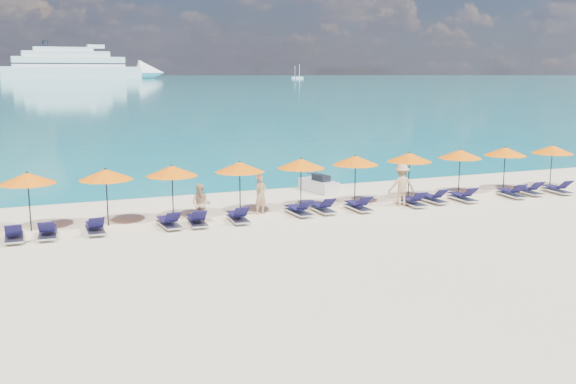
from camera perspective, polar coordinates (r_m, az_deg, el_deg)
name	(u,v)px	position (r m, az deg, el deg)	size (l,w,h in m)	color
ground	(319,239)	(23.01, 2.76, -4.22)	(1400.00, 1400.00, 0.00)	beige
sea	(40,78)	(680.33, -21.18, 9.45)	(1600.00, 1300.00, 0.01)	#1FA9B2
cruise_ship	(87,67)	(557.88, -17.46, 10.53)	(130.53, 29.03, 36.04)	white
sailboat_near	(299,77)	(539.85, 1.02, 10.16)	(6.49, 2.16, 11.89)	white
sailboat_far	(295,77)	(562.36, 0.62, 10.17)	(5.84, 1.95, 10.71)	white
jetski	(319,185)	(32.07, 2.77, 0.66)	(1.31, 2.48, 0.84)	silver
beachgoer_a	(261,195)	(26.79, -2.43, -0.24)	(0.62, 0.40, 1.69)	tan
beachgoer_b	(201,204)	(25.20, -7.73, -1.10)	(0.79, 0.45, 1.62)	tan
beachgoer_c	(402,185)	(28.92, 10.06, 0.61)	(1.22, 0.57, 1.88)	tan
umbrella_2	(27,178)	(25.63, -22.15, 1.14)	(2.10, 2.10, 2.28)	black
umbrella_3	(106,174)	(25.58, -15.89, 1.51)	(2.10, 2.10, 2.28)	black
umbrella_4	(172,171)	(25.93, -10.29, 1.86)	(2.10, 2.10, 2.28)	black
umbrella_5	(240,167)	(26.63, -4.32, 2.23)	(2.10, 2.10, 2.28)	black
umbrella_6	(301,163)	(27.58, 1.17, 2.55)	(2.10, 2.10, 2.28)	black
umbrella_7	(355,160)	(28.73, 6.01, 2.82)	(2.10, 2.10, 2.28)	black
umbrella_8	(409,157)	(30.12, 10.75, 3.05)	(2.10, 2.10, 2.28)	black
umbrella_9	(460,154)	(31.84, 15.06, 3.28)	(2.10, 2.10, 2.28)	black
umbrella_10	(505,151)	(33.52, 18.76, 3.43)	(2.10, 2.10, 2.28)	black
umbrella_11	(552,149)	(35.23, 22.45, 3.51)	(2.10, 2.10, 2.28)	black
lounger_3	(14,235)	(24.66, -23.18, -3.51)	(0.65, 1.71, 0.66)	silver
lounger_4	(48,232)	(24.67, -20.59, -3.32)	(0.73, 1.74, 0.66)	silver
lounger_5	(95,227)	(24.81, -16.77, -3.02)	(0.63, 1.71, 0.66)	silver
lounger_6	(169,222)	(25.01, -10.53, -2.63)	(0.76, 1.75, 0.66)	silver
lounger_7	(197,220)	(25.16, -8.11, -2.48)	(0.73, 1.74, 0.66)	silver
lounger_8	(238,216)	(25.58, -4.47, -2.18)	(0.71, 1.73, 0.66)	silver
lounger_9	(299,210)	(26.71, 0.98, -1.60)	(0.71, 1.73, 0.66)	silver
lounger_10	(323,207)	(27.23, 3.09, -1.38)	(0.65, 1.71, 0.66)	silver
lounger_11	(358,206)	(27.74, 6.27, -1.20)	(0.65, 1.71, 0.66)	silver
lounger_12	(412,201)	(29.06, 11.00, -0.79)	(0.67, 1.72, 0.66)	silver
lounger_13	(433,198)	(29.95, 12.75, -0.52)	(0.73, 1.74, 0.66)	silver
lounger_14	(463,196)	(30.66, 15.28, -0.38)	(0.64, 1.71, 0.66)	silver
lounger_15	(512,193)	(32.31, 19.26, -0.05)	(0.77, 1.75, 0.66)	silver
lounger_16	(529,190)	(33.28, 20.62, 0.16)	(0.69, 1.72, 0.66)	silver
lounger_17	(557,189)	(34.17, 22.82, 0.27)	(0.73, 1.74, 0.66)	silver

